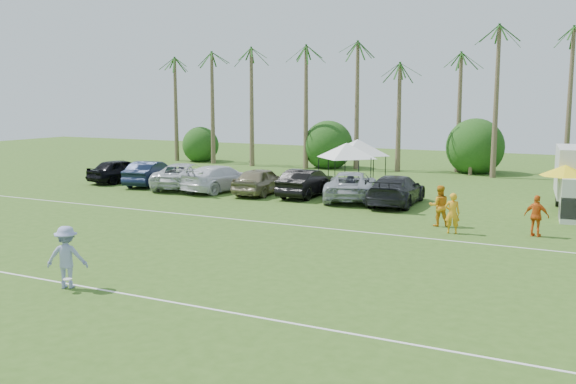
% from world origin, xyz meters
% --- Properties ---
extents(ground, '(120.00, 120.00, 0.00)m').
position_xyz_m(ground, '(0.00, 0.00, 0.00)').
color(ground, '#365A1B').
rests_on(ground, ground).
extents(field_lines, '(80.00, 12.10, 0.01)m').
position_xyz_m(field_lines, '(0.00, 8.00, 0.01)').
color(field_lines, white).
rests_on(field_lines, ground).
extents(palm_tree_0, '(2.40, 2.40, 8.90)m').
position_xyz_m(palm_tree_0, '(-22.00, 38.00, 7.48)').
color(palm_tree_0, brown).
rests_on(palm_tree_0, ground).
extents(palm_tree_1, '(2.40, 2.40, 9.90)m').
position_xyz_m(palm_tree_1, '(-17.00, 38.00, 8.35)').
color(palm_tree_1, brown).
rests_on(palm_tree_1, ground).
extents(palm_tree_2, '(2.40, 2.40, 10.90)m').
position_xyz_m(palm_tree_2, '(-12.00, 38.00, 9.21)').
color(palm_tree_2, brown).
rests_on(palm_tree_2, ground).
extents(palm_tree_3, '(2.40, 2.40, 11.90)m').
position_xyz_m(palm_tree_3, '(-8.00, 38.00, 10.06)').
color(palm_tree_3, brown).
rests_on(palm_tree_3, ground).
extents(palm_tree_4, '(2.40, 2.40, 8.90)m').
position_xyz_m(palm_tree_4, '(-4.00, 38.00, 7.48)').
color(palm_tree_4, brown).
rests_on(palm_tree_4, ground).
extents(palm_tree_5, '(2.40, 2.40, 9.90)m').
position_xyz_m(palm_tree_5, '(0.00, 38.00, 8.35)').
color(palm_tree_5, brown).
rests_on(palm_tree_5, ground).
extents(palm_tree_6, '(2.40, 2.40, 10.90)m').
position_xyz_m(palm_tree_6, '(4.00, 38.00, 9.21)').
color(palm_tree_6, brown).
rests_on(palm_tree_6, ground).
extents(palm_tree_7, '(2.40, 2.40, 11.90)m').
position_xyz_m(palm_tree_7, '(8.00, 38.00, 10.06)').
color(palm_tree_7, brown).
rests_on(palm_tree_7, ground).
extents(palm_tree_8, '(2.40, 2.40, 8.90)m').
position_xyz_m(palm_tree_8, '(13.00, 38.00, 7.48)').
color(palm_tree_8, brown).
rests_on(palm_tree_8, ground).
extents(bush_tree_0, '(4.00, 4.00, 4.00)m').
position_xyz_m(bush_tree_0, '(-19.00, 39.00, 1.80)').
color(bush_tree_0, brown).
rests_on(bush_tree_0, ground).
extents(bush_tree_1, '(4.00, 4.00, 4.00)m').
position_xyz_m(bush_tree_1, '(-6.00, 39.00, 1.80)').
color(bush_tree_1, brown).
rests_on(bush_tree_1, ground).
extents(bush_tree_2, '(4.00, 4.00, 4.00)m').
position_xyz_m(bush_tree_2, '(6.00, 39.00, 1.80)').
color(bush_tree_2, brown).
rests_on(bush_tree_2, ground).
extents(sideline_player_a, '(0.76, 0.59, 1.83)m').
position_xyz_m(sideline_player_a, '(9.61, 15.54, 0.92)').
color(sideline_player_a, orange).
rests_on(sideline_player_a, ground).
extents(sideline_player_b, '(1.15, 1.04, 1.94)m').
position_xyz_m(sideline_player_b, '(8.69, 16.92, 0.97)').
color(sideline_player_b, orange).
rests_on(sideline_player_b, ground).
extents(sideline_player_c, '(1.14, 0.68, 1.82)m').
position_xyz_m(sideline_player_c, '(13.03, 16.54, 0.91)').
color(sideline_player_c, orange).
rests_on(sideline_player_c, ground).
extents(canopy_tent_left, '(4.34, 4.34, 3.52)m').
position_xyz_m(canopy_tent_left, '(-0.02, 27.02, 3.01)').
color(canopy_tent_left, black).
rests_on(canopy_tent_left, ground).
extents(canopy_tent_right, '(4.61, 4.61, 3.74)m').
position_xyz_m(canopy_tent_right, '(0.35, 28.10, 3.20)').
color(canopy_tent_right, black).
rests_on(canopy_tent_right, ground).
extents(market_umbrella, '(2.45, 2.45, 2.73)m').
position_xyz_m(market_umbrella, '(13.78, 21.47, 2.45)').
color(market_umbrella, black).
rests_on(market_umbrella, ground).
extents(frisbee_player, '(1.49, 1.26, 2.00)m').
position_xyz_m(frisbee_player, '(0.53, 1.72, 1.00)').
color(frisbee_player, '#9096CC').
rests_on(frisbee_player, ground).
extents(parked_car_0, '(2.88, 5.24, 1.69)m').
position_xyz_m(parked_car_0, '(-15.40, 22.36, 0.84)').
color(parked_car_0, black).
rests_on(parked_car_0, ground).
extents(parked_car_1, '(2.85, 5.39, 1.69)m').
position_xyz_m(parked_car_1, '(-12.48, 22.04, 0.84)').
color(parked_car_1, black).
rests_on(parked_car_1, ground).
extents(parked_car_2, '(4.25, 6.58, 1.69)m').
position_xyz_m(parked_car_2, '(-9.56, 21.95, 0.84)').
color(parked_car_2, silver).
rests_on(parked_car_2, ground).
extents(parked_car_3, '(3.50, 6.17, 1.69)m').
position_xyz_m(parked_car_3, '(-6.63, 21.83, 0.84)').
color(parked_car_3, white).
rests_on(parked_car_3, ground).
extents(parked_car_4, '(2.22, 5.04, 1.69)m').
position_xyz_m(parked_car_4, '(-3.71, 21.89, 0.84)').
color(parked_car_4, '#817759').
rests_on(parked_car_4, ground).
extents(parked_car_5, '(1.85, 5.14, 1.69)m').
position_xyz_m(parked_car_5, '(-0.79, 22.38, 0.84)').
color(parked_car_5, black).
rests_on(parked_car_5, ground).
extents(parked_car_6, '(4.45, 6.62, 1.69)m').
position_xyz_m(parked_car_6, '(2.13, 22.39, 0.84)').
color(parked_car_6, '#A0A4AE').
rests_on(parked_car_6, ground).
extents(parked_car_7, '(2.68, 5.94, 1.69)m').
position_xyz_m(parked_car_7, '(5.05, 21.89, 0.84)').
color(parked_car_7, black).
rests_on(parked_car_7, ground).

